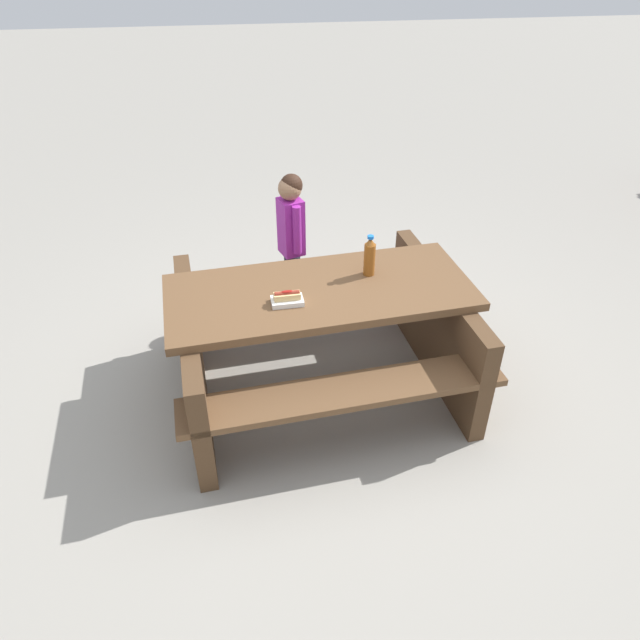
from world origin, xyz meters
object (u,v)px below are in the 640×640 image
Objects in this scene: hotdog_tray at (287,299)px; child_in_coat at (291,227)px; soda_bottle at (370,257)px; picnic_table at (320,331)px.

child_in_coat is at bearing -97.26° from hotdog_tray.
child_in_coat reaches higher than soda_bottle.
child_in_coat is (0.39, -0.81, -0.17)m from soda_bottle.
picnic_table is at bearing 94.39° from child_in_coat.
child_in_coat reaches higher than hotdog_tray.
picnic_table is at bearing -148.48° from hotdog_tray.
hotdog_tray is at bearing 82.74° from child_in_coat.
child_in_coat is at bearing -64.18° from soda_bottle.
picnic_table is 1.75× the size of child_in_coat.
hotdog_tray is at bearing 25.40° from soda_bottle.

